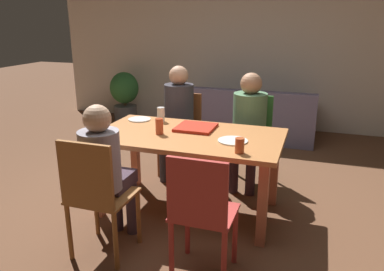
{
  "coord_description": "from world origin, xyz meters",
  "views": [
    {
      "loc": [
        1.07,
        -3.07,
        1.76
      ],
      "look_at": [
        0.0,
        0.1,
        0.71
      ],
      "focal_mm": 35.33,
      "sensor_mm": 36.0,
      "label": 1
    }
  ],
  "objects_px": {
    "dining_table": "(188,144)",
    "drinking_glass_2": "(240,146)",
    "chair_0": "(250,133)",
    "plate_0": "(233,141)",
    "person_0": "(249,120)",
    "potted_plant": "(125,94)",
    "drinking_glass_1": "(161,114)",
    "plate_1": "(139,119)",
    "drinking_glass_0": "(159,126)",
    "pizza_box_0": "(196,127)",
    "couch": "(247,119)",
    "chair_1": "(95,193)",
    "person_2": "(178,113)",
    "chair_3": "(201,211)",
    "person_1": "(106,166)",
    "chair_2": "(182,128)"
  },
  "relations": [
    {
      "from": "dining_table",
      "to": "drinking_glass_2",
      "type": "bearing_deg",
      "value": -32.53
    },
    {
      "from": "person_0",
      "to": "potted_plant",
      "type": "relative_size",
      "value": 1.41
    },
    {
      "from": "chair_2",
      "to": "drinking_glass_0",
      "type": "xyz_separation_m",
      "value": [
        0.15,
        -0.98,
        0.3
      ]
    },
    {
      "from": "person_2",
      "to": "plate_0",
      "type": "relative_size",
      "value": 4.95
    },
    {
      "from": "plate_1",
      "to": "drinking_glass_1",
      "type": "relative_size",
      "value": 1.59
    },
    {
      "from": "chair_0",
      "to": "plate_1",
      "type": "bearing_deg",
      "value": -149.98
    },
    {
      "from": "chair_0",
      "to": "chair_1",
      "type": "height_order",
      "value": "chair_1"
    },
    {
      "from": "chair_1",
      "to": "plate_0",
      "type": "xyz_separation_m",
      "value": [
        0.82,
        0.85,
        0.22
      ]
    },
    {
      "from": "person_1",
      "to": "person_0",
      "type": "bearing_deg",
      "value": 62.37
    },
    {
      "from": "drinking_glass_2",
      "to": "dining_table",
      "type": "bearing_deg",
      "value": 147.47
    },
    {
      "from": "person_0",
      "to": "drinking_glass_0",
      "type": "height_order",
      "value": "person_0"
    },
    {
      "from": "drinking_glass_0",
      "to": "drinking_glass_2",
      "type": "xyz_separation_m",
      "value": [
        0.78,
        -0.26,
        -0.01
      ]
    },
    {
      "from": "chair_0",
      "to": "drinking_glass_1",
      "type": "height_order",
      "value": "chair_0"
    },
    {
      "from": "chair_1",
      "to": "couch",
      "type": "relative_size",
      "value": 0.47
    },
    {
      "from": "potted_plant",
      "to": "couch",
      "type": "bearing_deg",
      "value": -5.14
    },
    {
      "from": "chair_2",
      "to": "drinking_glass_1",
      "type": "distance_m",
      "value": 0.65
    },
    {
      "from": "person_0",
      "to": "person_2",
      "type": "height_order",
      "value": "person_2"
    },
    {
      "from": "plate_1",
      "to": "couch",
      "type": "relative_size",
      "value": 0.11
    },
    {
      "from": "dining_table",
      "to": "couch",
      "type": "height_order",
      "value": "couch"
    },
    {
      "from": "chair_2",
      "to": "drinking_glass_1",
      "type": "xyz_separation_m",
      "value": [
        -0.01,
        -0.57,
        0.3
      ]
    },
    {
      "from": "chair_0",
      "to": "person_1",
      "type": "height_order",
      "value": "person_1"
    },
    {
      "from": "chair_1",
      "to": "person_2",
      "type": "xyz_separation_m",
      "value": [
        -0.0,
        1.69,
        0.2
      ]
    },
    {
      "from": "plate_1",
      "to": "couch",
      "type": "bearing_deg",
      "value": 72.03
    },
    {
      "from": "chair_1",
      "to": "chair_2",
      "type": "relative_size",
      "value": 1.03
    },
    {
      "from": "person_1",
      "to": "chair_2",
      "type": "height_order",
      "value": "person_1"
    },
    {
      "from": "chair_2",
      "to": "drinking_glass_0",
      "type": "relative_size",
      "value": 6.4
    },
    {
      "from": "chair_2",
      "to": "drinking_glass_2",
      "type": "distance_m",
      "value": 1.58
    },
    {
      "from": "person_1",
      "to": "pizza_box_0",
      "type": "height_order",
      "value": "person_1"
    },
    {
      "from": "chair_0",
      "to": "plate_1",
      "type": "height_order",
      "value": "chair_0"
    },
    {
      "from": "person_0",
      "to": "couch",
      "type": "bearing_deg",
      "value": 100.89
    },
    {
      "from": "plate_0",
      "to": "drinking_glass_1",
      "type": "xyz_separation_m",
      "value": [
        -0.83,
        0.4,
        0.07
      ]
    },
    {
      "from": "person_0",
      "to": "drinking_glass_1",
      "type": "relative_size",
      "value": 8.44
    },
    {
      "from": "pizza_box_0",
      "to": "couch",
      "type": "height_order",
      "value": "pizza_box_0"
    },
    {
      "from": "person_0",
      "to": "potted_plant",
      "type": "xyz_separation_m",
      "value": [
        -2.53,
        1.94,
        -0.25
      ]
    },
    {
      "from": "chair_0",
      "to": "plate_0",
      "type": "bearing_deg",
      "value": -88.91
    },
    {
      "from": "person_0",
      "to": "pizza_box_0",
      "type": "distance_m",
      "value": 0.7
    },
    {
      "from": "chair_1",
      "to": "drinking_glass_0",
      "type": "relative_size",
      "value": 6.6
    },
    {
      "from": "pizza_box_0",
      "to": "potted_plant",
      "type": "height_order",
      "value": "potted_plant"
    },
    {
      "from": "person_1",
      "to": "drinking_glass_1",
      "type": "xyz_separation_m",
      "value": [
        -0.01,
        1.09,
        0.14
      ]
    },
    {
      "from": "drinking_glass_0",
      "to": "drinking_glass_1",
      "type": "relative_size",
      "value": 1.0
    },
    {
      "from": "person_1",
      "to": "drinking_glass_1",
      "type": "bearing_deg",
      "value": 90.62
    },
    {
      "from": "chair_1",
      "to": "person_2",
      "type": "bearing_deg",
      "value": 90.0
    },
    {
      "from": "pizza_box_0",
      "to": "drinking_glass_1",
      "type": "height_order",
      "value": "drinking_glass_1"
    },
    {
      "from": "chair_2",
      "to": "drinking_glass_0",
      "type": "bearing_deg",
      "value": -81.46
    },
    {
      "from": "chair_1",
      "to": "chair_3",
      "type": "height_order",
      "value": "chair_1"
    },
    {
      "from": "pizza_box_0",
      "to": "drinking_glass_1",
      "type": "xyz_separation_m",
      "value": [
        -0.42,
        0.14,
        0.06
      ]
    },
    {
      "from": "dining_table",
      "to": "chair_3",
      "type": "relative_size",
      "value": 1.81
    },
    {
      "from": "plate_1",
      "to": "drinking_glass_0",
      "type": "bearing_deg",
      "value": -44.79
    },
    {
      "from": "drinking_glass_1",
      "to": "drinking_glass_0",
      "type": "bearing_deg",
      "value": -68.68
    },
    {
      "from": "drinking_glass_1",
      "to": "chair_0",
      "type": "bearing_deg",
      "value": 35.86
    }
  ]
}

